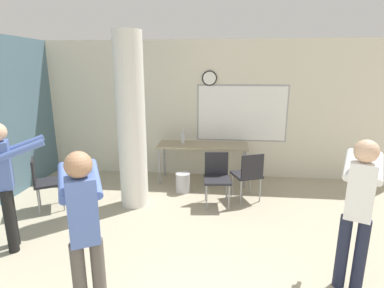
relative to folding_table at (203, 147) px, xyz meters
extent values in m
cube|color=beige|center=(0.12, 0.48, 0.68)|extent=(8.00, 0.12, 2.80)
cylinder|color=black|center=(0.10, 0.40, 1.33)|extent=(0.30, 0.03, 0.30)
cylinder|color=white|center=(0.10, 0.39, 1.33)|extent=(0.26, 0.01, 0.25)
cube|color=#99999E|center=(0.77, 0.41, 0.63)|extent=(1.83, 0.01, 1.16)
cube|color=white|center=(0.77, 0.40, 0.63)|extent=(1.77, 0.02, 1.10)
cylinder|color=silver|center=(-1.07, -1.15, 0.68)|extent=(0.45, 0.45, 2.80)
cube|color=tan|center=(0.00, 0.00, 0.04)|extent=(1.78, 0.61, 0.03)
cylinder|color=gray|center=(-0.83, -0.25, -0.35)|extent=(0.04, 0.04, 0.75)
cylinder|color=gray|center=(0.83, -0.25, -0.35)|extent=(0.04, 0.04, 0.75)
cylinder|color=gray|center=(-0.83, 0.25, -0.35)|extent=(0.04, 0.04, 0.75)
cylinder|color=gray|center=(0.83, 0.25, -0.35)|extent=(0.04, 0.04, 0.75)
cylinder|color=silver|center=(-0.41, 0.09, 0.15)|extent=(0.07, 0.07, 0.20)
cylinder|color=silver|center=(-0.41, 0.09, 0.29)|extent=(0.03, 0.03, 0.08)
cylinder|color=#B2B2B7|center=(-0.33, -0.56, -0.54)|extent=(0.27, 0.27, 0.36)
cube|color=#232328|center=(-2.39, -1.46, -0.27)|extent=(0.60, 0.60, 0.04)
cube|color=#232328|center=(-2.57, -1.56, -0.05)|extent=(0.23, 0.36, 0.40)
cylinder|color=#99999E|center=(-2.14, -1.52, -0.51)|extent=(0.02, 0.02, 0.43)
cylinder|color=#99999E|center=(-2.33, -1.21, -0.51)|extent=(0.02, 0.02, 0.43)
cylinder|color=#99999E|center=(-2.45, -1.70, -0.51)|extent=(0.02, 0.02, 0.43)
cylinder|color=#99999E|center=(-2.64, -1.39, -0.51)|extent=(0.02, 0.02, 0.43)
cube|color=#232328|center=(0.31, -1.07, -0.27)|extent=(0.48, 0.48, 0.04)
cube|color=#232328|center=(0.29, -0.86, -0.05)|extent=(0.40, 0.07, 0.40)
cylinder|color=#99999E|center=(0.15, -1.26, -0.51)|extent=(0.02, 0.02, 0.43)
cylinder|color=#99999E|center=(0.51, -1.23, -0.51)|extent=(0.02, 0.02, 0.43)
cylinder|color=#99999E|center=(0.12, -0.91, -0.51)|extent=(0.02, 0.02, 0.43)
cylinder|color=#99999E|center=(0.47, -0.87, -0.51)|extent=(0.02, 0.02, 0.43)
cube|color=#232328|center=(0.81, -0.76, -0.27)|extent=(0.57, 0.57, 0.04)
cube|color=#232328|center=(0.89, -0.95, -0.05)|extent=(0.38, 0.18, 0.40)
cylinder|color=#99999E|center=(0.91, -0.53, -0.51)|extent=(0.02, 0.02, 0.43)
cylinder|color=#99999E|center=(0.58, -0.66, -0.51)|extent=(0.02, 0.02, 0.43)
cylinder|color=#99999E|center=(1.05, -0.86, -0.51)|extent=(0.02, 0.02, 0.43)
cylinder|color=#99999E|center=(0.71, -1.00, -0.51)|extent=(0.02, 0.02, 0.43)
cylinder|color=#1E2338|center=(1.79, -2.94, -0.32)|extent=(0.12, 0.12, 0.81)
cylinder|color=#1E2338|center=(1.64, -2.87, -0.32)|extent=(0.12, 0.12, 0.81)
cube|color=white|center=(1.72, -2.91, 0.38)|extent=(0.29, 0.27, 0.57)
sphere|color=#D8AD8C|center=(1.72, -2.91, 0.77)|extent=(0.22, 0.22, 0.22)
cylinder|color=white|center=(1.93, -2.75, 0.56)|extent=(0.28, 0.50, 0.23)
cylinder|color=white|center=(1.69, -2.64, 0.56)|extent=(0.28, 0.50, 0.23)
cube|color=white|center=(1.78, -2.43, 0.56)|extent=(0.09, 0.13, 0.04)
cylinder|color=#514C47|center=(-0.68, -3.55, -0.32)|extent=(0.12, 0.12, 0.81)
cylinder|color=#514C47|center=(-0.82, -3.62, -0.32)|extent=(0.12, 0.12, 0.81)
cube|color=#4C66AD|center=(-0.75, -3.58, 0.38)|extent=(0.30, 0.28, 0.58)
sphere|color=#997051|center=(-0.75, -3.58, 0.78)|extent=(0.22, 0.22, 0.22)
cylinder|color=#4C66AD|center=(-0.74, -3.32, 0.57)|extent=(0.32, 0.49, 0.23)
cylinder|color=#4C66AD|center=(-0.97, -3.44, 0.57)|extent=(0.32, 0.49, 0.23)
cube|color=white|center=(-1.08, -3.24, 0.57)|extent=(0.09, 0.13, 0.04)
cylinder|color=black|center=(-2.20, -2.65, -0.31)|extent=(0.12, 0.12, 0.82)
cylinder|color=black|center=(-2.28, -2.51, -0.31)|extent=(0.12, 0.12, 0.82)
cube|color=#4C66AD|center=(-2.24, -2.58, 0.39)|extent=(0.29, 0.30, 0.58)
cylinder|color=#4C66AD|center=(-1.97, -2.57, 0.58)|extent=(0.49, 0.34, 0.23)
cylinder|color=#4C66AD|center=(-2.11, -2.35, 0.58)|extent=(0.49, 0.34, 0.23)
camera|label=1|loc=(0.38, -5.74, 1.52)|focal=28.00mm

